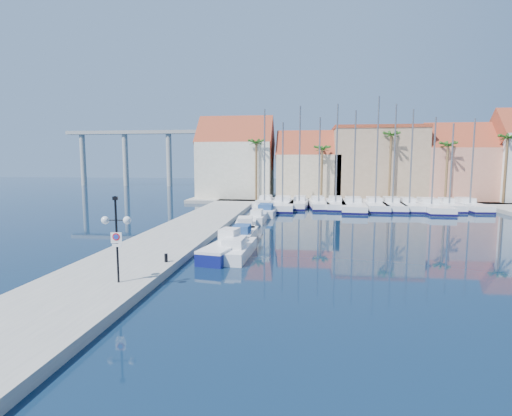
{
  "coord_description": "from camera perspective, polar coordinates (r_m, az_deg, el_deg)",
  "views": [
    {
      "loc": [
        1.68,
        -19.37,
        6.53
      ],
      "look_at": [
        -2.05,
        10.31,
        3.0
      ],
      "focal_mm": 28.0,
      "sensor_mm": 36.0,
      "label": 1
    }
  ],
  "objects": [
    {
      "name": "ground",
      "position": [
        20.51,
        2.15,
        -11.84
      ],
      "size": [
        260.0,
        260.0,
        0.0
      ],
      "primitive_type": "plane",
      "color": "black",
      "rests_on": "ground"
    },
    {
      "name": "quay_west",
      "position": [
        35.12,
        -10.68,
        -3.69
      ],
      "size": [
        6.0,
        77.0,
        0.5
      ],
      "primitive_type": "cube",
      "color": "gray",
      "rests_on": "ground"
    },
    {
      "name": "shore_north",
      "position": [
        68.17,
        14.15,
        1.24
      ],
      "size": [
        54.0,
        16.0,
        0.5
      ],
      "primitive_type": "cube",
      "color": "gray",
      "rests_on": "ground"
    },
    {
      "name": "lamp_post",
      "position": [
        20.8,
        -19.33,
        -2.47
      ],
      "size": [
        1.47,
        0.51,
        4.33
      ],
      "rotation": [
        0.0,
        0.0,
        0.11
      ],
      "color": "black",
      "rests_on": "quay_west"
    },
    {
      "name": "bollard",
      "position": [
        24.7,
        -12.73,
        -6.96
      ],
      "size": [
        0.2,
        0.2,
        0.51
      ],
      "primitive_type": "cylinder",
      "color": "black",
      "rests_on": "quay_west"
    },
    {
      "name": "fishing_boat",
      "position": [
        27.29,
        -4.51,
        -5.81
      ],
      "size": [
        2.71,
        5.52,
        1.85
      ],
      "rotation": [
        0.0,
        0.0,
        -0.19
      ],
      "color": "navy",
      "rests_on": "ground"
    },
    {
      "name": "motorboat_west_0",
      "position": [
        27.58,
        -2.86,
        -5.89
      ],
      "size": [
        2.11,
        5.98,
        1.4
      ],
      "rotation": [
        0.0,
        0.0,
        -0.04
      ],
      "color": "white",
      "rests_on": "ground"
    },
    {
      "name": "motorboat_west_1",
      "position": [
        32.71,
        -1.91,
        -3.88
      ],
      "size": [
        1.87,
        5.75,
        1.4
      ],
      "rotation": [
        0.0,
        0.0,
        -0.01
      ],
      "color": "white",
      "rests_on": "ground"
    },
    {
      "name": "motorboat_west_2",
      "position": [
        37.26,
        -1.52,
        -2.57
      ],
      "size": [
        2.48,
        6.06,
        1.4
      ],
      "rotation": [
        0.0,
        0.0,
        0.1
      ],
      "color": "white",
      "rests_on": "ground"
    },
    {
      "name": "motorboat_west_3",
      "position": [
        42.76,
        0.2,
        -1.36
      ],
      "size": [
        1.67,
        5.11,
        1.4
      ],
      "rotation": [
        0.0,
        0.0,
        -0.01
      ],
      "color": "white",
      "rests_on": "ground"
    },
    {
      "name": "motorboat_west_4",
      "position": [
        48.61,
        1.49,
        -0.38
      ],
      "size": [
        2.41,
        7.19,
        1.4
      ],
      "rotation": [
        0.0,
        0.0,
        -0.02
      ],
      "color": "white",
      "rests_on": "ground"
    },
    {
      "name": "motorboat_west_5",
      "position": [
        52.23,
        1.05,
        0.11
      ],
      "size": [
        2.68,
        7.36,
        1.4
      ],
      "rotation": [
        0.0,
        0.0,
        0.05
      ],
      "color": "white",
      "rests_on": "ground"
    },
    {
      "name": "motorboat_west_6",
      "position": [
        58.1,
        1.6,
        0.78
      ],
      "size": [
        2.27,
        6.45,
        1.4
      ],
      "rotation": [
        0.0,
        0.0,
        -0.04
      ],
      "color": "white",
      "rests_on": "ground"
    },
    {
      "name": "sailboat_0",
      "position": [
        56.95,
        1.3,
        0.79
      ],
      "size": [
        2.76,
        8.53,
        13.64
      ],
      "rotation": [
        0.0,
        0.0,
        -0.06
      ],
      "color": "white",
      "rests_on": "ground"
    },
    {
      "name": "sailboat_1",
      "position": [
        55.1,
        3.83,
        0.49
      ],
      "size": [
        3.2,
        11.78,
        11.64
      ],
      "rotation": [
        0.0,
        0.0,
        0.01
      ],
      "color": "white",
      "rests_on": "ground"
    },
    {
      "name": "sailboat_2",
      "position": [
        56.34,
        6.22,
        0.69
      ],
      "size": [
        2.98,
        8.8,
        13.97
      ],
      "rotation": [
        0.0,
        0.0,
        -0.08
      ],
      "color": "white",
      "rests_on": "ground"
    },
    {
      "name": "sailboat_3",
      "position": [
        56.15,
        8.88,
        0.59
      ],
      "size": [
        3.06,
        8.98,
        12.38
      ],
      "rotation": [
        0.0,
        0.0,
        0.08
      ],
      "color": "white",
      "rests_on": "ground"
    },
    {
      "name": "sailboat_4",
      "position": [
        56.39,
        11.26,
        0.58
      ],
      "size": [
        2.79,
        9.6,
        14.11
      ],
      "rotation": [
        0.0,
        0.0,
        -0.03
      ],
      "color": "white",
      "rests_on": "ground"
    },
    {
      "name": "sailboat_5",
      "position": [
        55.44,
        13.7,
        0.37
      ],
      "size": [
        3.98,
        12.0,
        13.07
      ],
      "rotation": [
        0.0,
        0.0,
        -0.07
      ],
      "color": "white",
      "rests_on": "ground"
    },
    {
      "name": "sailboat_6",
      "position": [
        56.38,
        16.6,
        0.43
      ],
      "size": [
        3.0,
        10.18,
        14.92
      ],
      "rotation": [
        0.0,
        0.0,
        -0.03
      ],
      "color": "white",
      "rests_on": "ground"
    },
    {
      "name": "sailboat_7",
      "position": [
        57.1,
        18.82,
        0.41
      ],
      "size": [
        3.4,
        10.49,
        13.94
      ],
      "rotation": [
        0.0,
        0.0,
        -0.07
      ],
      "color": "white",
      "rests_on": "ground"
    },
    {
      "name": "sailboat_8",
      "position": [
        57.22,
        20.95,
        0.35
      ],
      "size": [
        2.92,
        9.29,
        13.2
      ],
      "rotation": [
        0.0,
        0.0,
        -0.05
      ],
      "color": "white",
      "rests_on": "ground"
    },
    {
      "name": "sailboat_9",
      "position": [
        57.29,
        23.58,
        0.19
      ],
      "size": [
        3.31,
        11.72,
        12.08
      ],
      "rotation": [
        0.0,
        0.0,
        -0.02
      ],
      "color": "white",
      "rests_on": "ground"
    },
    {
      "name": "sailboat_10",
      "position": [
        58.99,
        25.73,
        0.3
      ],
      "size": [
        2.19,
        8.15,
        11.36
      ],
      "rotation": [
        0.0,
        0.0,
        -0.0
      ],
      "color": "white",
      "rests_on": "ground"
    },
    {
      "name": "sailboat_11",
      "position": [
        60.32,
        28.01,
        0.29
      ],
      "size": [
        3.1,
        9.5,
        12.0
      ],
      "rotation": [
        0.0,
        0.0,
        0.07
      ],
      "color": "white",
      "rests_on": "ground"
    },
    {
      "name": "building_0",
      "position": [
        67.39,
        -2.83,
        6.72
      ],
      "size": [
        12.3,
        9.0,
        13.5
      ],
      "color": "beige",
      "rests_on": "shore_north"
    },
    {
      "name": "building_1",
      "position": [
        66.38,
        7.48,
        5.61
      ],
      "size": [
        10.3,
        8.0,
        11.0
      ],
      "color": "tan",
      "rests_on": "shore_north"
    },
    {
      "name": "building_2",
      "position": [
        68.31,
        16.81,
        6.22
      ],
      "size": [
        14.2,
        10.2,
        11.5
      ],
      "color": "#A08262",
      "rests_on": "shore_north"
    },
    {
      "name": "building_3",
      "position": [
        70.35,
        26.66,
        5.48
      ],
      "size": [
        10.3,
        8.0,
        12.0
      ],
      "color": "tan",
      "rests_on": "shore_north"
    },
    {
      "name": "palm_0",
      "position": [
        61.9,
        0.04,
        9.09
      ],
      "size": [
        2.6,
        2.6,
        10.15
      ],
      "color": "brown",
      "rests_on": "shore_north"
    },
    {
      "name": "palm_1",
      "position": [
        61.43,
        9.43,
        8.14
      ],
      "size": [
        2.6,
        2.6,
        9.15
      ],
      "color": "brown",
      "rests_on": "shore_north"
    },
    {
      "name": "palm_2",
      "position": [
        62.69,
        18.76,
        9.57
      ],
      "size": [
        2.6,
        2.6,
        11.15
      ],
      "color": "brown",
      "rests_on": "shore_north"
    },
    {
      "name": "palm_3",
      "position": [
        64.68,
        25.74,
        7.91
      ],
      "size": [
        2.6,
        2.6,
        9.65
      ],
      "color": "brown",
      "rests_on": "shore_north"
    },
    {
      "name": "palm_4",
      "position": [
        67.65,
        32.28,
        8.26
      ],
      "size": [
        2.6,
        2.6,
        10.65
      ],
      "color": "brown",
      "rests_on": "shore_north"
    },
    {
      "name": "viaduct",
      "position": [
        109.31,
        -14.89,
        8.46
      ],
      "size": [
        48.0,
        2.2,
        14.45
      ],
      "color": "#9E9E99",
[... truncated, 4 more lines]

